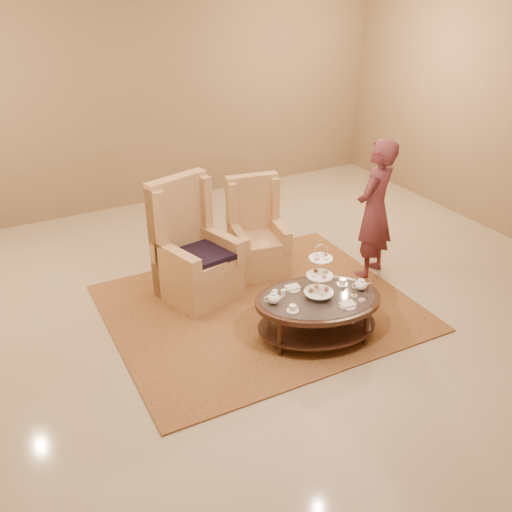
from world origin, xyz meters
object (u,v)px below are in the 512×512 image
tea_table (318,305)px  armchair_left (193,258)px  armchair_right (256,240)px  person (375,210)px

tea_table → armchair_left: (-0.78, 1.40, 0.08)m
tea_table → armchair_right: 1.62m
armchair_right → tea_table: bearing=-85.7°
armchair_left → tea_table: bearing=-77.0°
armchair_left → armchair_right: armchair_left is taller
armchair_right → person: 1.48m
tea_table → person: person is taller
armchair_left → armchair_right: size_ratio=1.17×
armchair_left → person: bearing=-31.3°
tea_table → armchair_right: armchair_right is taller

